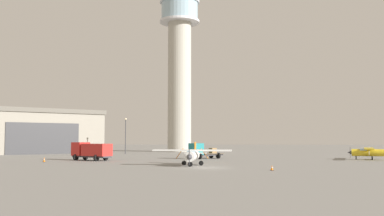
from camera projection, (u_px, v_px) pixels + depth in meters
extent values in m
plane|color=gray|center=(206.00, 168.00, 51.48)|extent=(400.00, 400.00, 0.00)
cylinder|color=#B2AD9E|center=(179.00, 87.00, 115.51)|extent=(6.15, 6.15, 34.26)
cylinder|color=silver|center=(180.00, 22.00, 116.73)|extent=(10.57, 10.57, 0.60)
cylinder|color=#99B7C6|center=(180.00, 12.00, 116.92)|extent=(9.73, 9.73, 4.80)
cylinder|color=silver|center=(180.00, 2.00, 117.10)|extent=(10.57, 10.57, 0.50)
cube|color=gray|center=(30.00, 134.00, 104.34)|extent=(34.97, 34.41, 9.20)
cube|color=#625C52|center=(30.00, 112.00, 104.70)|extent=(35.81, 35.26, 1.00)
cube|color=#38383A|center=(44.00, 138.00, 96.42)|extent=(12.00, 11.09, 6.90)
cylinder|color=white|center=(192.00, 156.00, 55.69)|extent=(1.39, 6.26, 1.24)
cone|color=#38383D|center=(189.00, 157.00, 52.37)|extent=(0.89, 0.92, 0.87)
cube|color=#38383D|center=(189.00, 157.00, 52.37)|extent=(0.10, 0.06, 1.90)
cube|color=white|center=(192.00, 150.00, 55.44)|extent=(10.02, 1.74, 0.20)
cylinder|color=orange|center=(180.00, 153.00, 55.60)|extent=(0.98, 0.10, 1.36)
cylinder|color=orange|center=(205.00, 154.00, 55.23)|extent=(0.98, 0.10, 1.36)
cube|color=#99B7C6|center=(191.00, 154.00, 54.53)|extent=(1.02, 1.12, 0.70)
cone|color=white|center=(195.00, 154.00, 59.02)|extent=(0.96, 1.42, 0.93)
cube|color=orange|center=(195.00, 148.00, 59.08)|extent=(0.15, 1.10, 1.70)
cube|color=white|center=(195.00, 153.00, 59.04)|extent=(3.02, 0.97, 0.10)
cylinder|color=black|center=(190.00, 164.00, 53.25)|extent=(0.60, 0.18, 0.60)
cylinder|color=black|center=(184.00, 163.00, 55.95)|extent=(0.60, 0.18, 0.60)
cylinder|color=black|center=(201.00, 163.00, 55.70)|extent=(0.60, 0.18, 0.60)
cylinder|color=gold|center=(371.00, 153.00, 70.78)|extent=(5.94, 2.70, 1.16)
cone|color=#38383D|center=(350.00, 152.00, 71.90)|extent=(1.03, 1.01, 0.81)
cube|color=#38383D|center=(350.00, 152.00, 71.90)|extent=(0.08, 0.11, 1.78)
cube|color=gold|center=(369.00, 148.00, 70.93)|extent=(3.89, 9.40, 0.19)
cylinder|color=#B7BABF|center=(369.00, 151.00, 72.30)|extent=(0.32, 0.91, 1.27)
cylinder|color=#B7BABF|center=(369.00, 151.00, 69.50)|extent=(0.32, 0.91, 1.27)
cube|color=#99B7C6|center=(363.00, 151.00, 71.20)|extent=(1.24, 1.17, 0.66)
cylinder|color=black|center=(356.00, 158.00, 71.52)|extent=(0.30, 0.58, 0.56)
cylinder|color=black|center=(372.00, 158.00, 71.61)|extent=(0.30, 0.58, 0.56)
cylinder|color=black|center=(372.00, 158.00, 69.69)|extent=(0.30, 0.58, 0.56)
cube|color=#38383D|center=(92.00, 157.00, 68.33)|extent=(6.74, 4.50, 0.24)
cube|color=red|center=(81.00, 149.00, 69.61)|extent=(2.66, 2.90, 2.10)
cube|color=#99B7C6|center=(77.00, 146.00, 70.07)|extent=(0.92, 1.83, 1.05)
cube|color=red|center=(97.00, 150.00, 67.86)|extent=(5.00, 4.01, 1.88)
cylinder|color=black|center=(76.00, 157.00, 68.58)|extent=(0.68, 1.02, 1.00)
cylinder|color=black|center=(85.00, 157.00, 70.39)|extent=(0.68, 1.02, 1.00)
cylinder|color=black|center=(96.00, 158.00, 66.42)|extent=(0.68, 1.02, 1.00)
cylinder|color=black|center=(106.00, 157.00, 68.23)|extent=(0.68, 1.02, 1.00)
cube|color=#38383D|center=(206.00, 155.00, 74.85)|extent=(5.70, 5.22, 0.24)
cube|color=teal|center=(196.00, 149.00, 73.68)|extent=(2.70, 2.76, 1.89)
cube|color=#99B7C6|center=(192.00, 147.00, 73.26)|extent=(1.27, 1.48, 0.95)
cube|color=brown|center=(211.00, 154.00, 75.43)|extent=(4.48, 4.28, 0.16)
cube|color=#997547|center=(213.00, 151.00, 75.70)|extent=(1.41, 1.41, 0.90)
cylinder|color=black|center=(200.00, 156.00, 72.83)|extent=(0.86, 0.94, 1.00)
cylinder|color=black|center=(193.00, 156.00, 74.44)|extent=(0.86, 0.94, 1.00)
cylinder|color=black|center=(218.00, 156.00, 75.07)|extent=(0.86, 0.94, 1.00)
cylinder|color=black|center=(211.00, 155.00, 76.68)|extent=(0.86, 0.94, 1.00)
cylinder|color=#38383D|center=(126.00, 137.00, 97.47)|extent=(0.18, 0.18, 7.58)
sphere|color=#F9E5B2|center=(126.00, 119.00, 97.75)|extent=(0.44, 0.44, 0.44)
cube|color=black|center=(44.00, 162.00, 63.84)|extent=(0.36, 0.36, 0.04)
cone|color=orange|center=(44.00, 159.00, 63.86)|extent=(0.30, 0.30, 0.66)
cylinder|color=white|center=(44.00, 159.00, 63.86)|extent=(0.21, 0.21, 0.08)
cube|color=black|center=(272.00, 170.00, 47.01)|extent=(0.36, 0.36, 0.04)
cone|color=orange|center=(272.00, 168.00, 47.03)|extent=(0.30, 0.30, 0.52)
cylinder|color=white|center=(272.00, 167.00, 47.03)|extent=(0.21, 0.21, 0.08)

